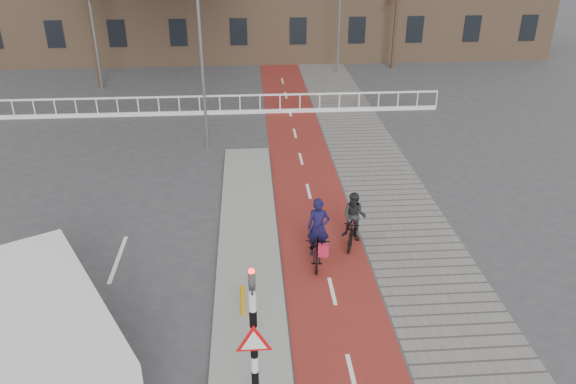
{
  "coord_description": "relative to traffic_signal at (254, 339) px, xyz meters",
  "views": [
    {
      "loc": [
        -0.55,
        -10.07,
        9.0
      ],
      "look_at": [
        0.54,
        5.0,
        1.5
      ],
      "focal_mm": 35.0,
      "sensor_mm": 36.0,
      "label": 1
    }
  ],
  "objects": [
    {
      "name": "tree_right",
      "position": [
        9.43,
        27.75,
        1.2
      ],
      "size": [
        0.21,
        0.21,
        6.39
      ],
      "primitive_type": "cylinder",
      "color": "#311F16",
      "rests_on": "ground"
    },
    {
      "name": "bollard",
      "position": [
        -0.26,
        3.09,
        -1.46
      ],
      "size": [
        0.12,
        0.12,
        0.83
      ],
      "primitive_type": "cylinder",
      "color": "#CD8B0B",
      "rests_on": "curb_island"
    },
    {
      "name": "curb_island",
      "position": [
        -0.1,
        6.02,
        -1.93
      ],
      "size": [
        1.8,
        16.0,
        0.12
      ],
      "primitive_type": "cube",
      "color": "gray",
      "rests_on": "ground"
    },
    {
      "name": "cyclist_far",
      "position": [
        3.05,
        6.3,
        -1.26
      ],
      "size": [
        0.99,
        1.63,
        1.72
      ],
      "rotation": [
        0.0,
        0.0,
        -0.38
      ],
      "color": "black",
      "rests_on": "bike_lane"
    },
    {
      "name": "cyclist_near",
      "position": [
        1.88,
        5.48,
        -1.32
      ],
      "size": [
        0.93,
        1.97,
        1.98
      ],
      "rotation": [
        0.0,
        0.0,
        -0.14
      ],
      "color": "black",
      "rests_on": "bike_lane"
    },
    {
      "name": "sidewalk",
      "position": [
        4.9,
        12.02,
        -1.98
      ],
      "size": [
        3.0,
        60.0,
        0.01
      ],
      "primitive_type": "cube",
      "color": "slate",
      "rests_on": "ground"
    },
    {
      "name": "van",
      "position": [
        -4.13,
        0.97,
        -0.78
      ],
      "size": [
        4.49,
        5.72,
        2.3
      ],
      "rotation": [
        0.0,
        0.0,
        0.51
      ],
      "color": "silver",
      "rests_on": "ground"
    },
    {
      "name": "streetlight_right",
      "position": [
        5.71,
        26.92,
        2.11
      ],
      "size": [
        0.12,
        0.12,
        8.2
      ],
      "primitive_type": "cylinder",
      "color": "slate",
      "rests_on": "ground"
    },
    {
      "name": "traffic_signal",
      "position": [
        0.0,
        0.0,
        0.0
      ],
      "size": [
        0.8,
        0.8,
        3.68
      ],
      "color": "black",
      "rests_on": "curb_island"
    },
    {
      "name": "streetlight_left",
      "position": [
        -8.31,
        24.03,
        2.04
      ],
      "size": [
        0.12,
        0.12,
        8.07
      ],
      "primitive_type": "cylinder",
      "color": "slate",
      "rests_on": "ground"
    },
    {
      "name": "bike_lane",
      "position": [
        2.1,
        12.02,
        -1.98
      ],
      "size": [
        2.5,
        60.0,
        0.01
      ],
      "primitive_type": "cube",
      "color": "maroon",
      "rests_on": "ground"
    },
    {
      "name": "streetlight_near",
      "position": [
        -1.78,
        14.5,
        2.39
      ],
      "size": [
        0.12,
        0.12,
        8.76
      ],
      "primitive_type": "cylinder",
      "color": "slate",
      "rests_on": "ground"
    },
    {
      "name": "railing",
      "position": [
        -4.4,
        19.02,
        -1.68
      ],
      "size": [
        28.0,
        0.1,
        0.99
      ],
      "color": "silver",
      "rests_on": "ground"
    },
    {
      "name": "ground",
      "position": [
        0.6,
        2.02,
        -1.99
      ],
      "size": [
        120.0,
        120.0,
        0.0
      ],
      "primitive_type": "plane",
      "color": "#38383A",
      "rests_on": "ground"
    },
    {
      "name": "tree_mid",
      "position": [
        -8.5,
        24.52,
        1.74
      ],
      "size": [
        0.24,
        0.24,
        7.45
      ],
      "primitive_type": "cylinder",
      "color": "#311F16",
      "rests_on": "ground"
    }
  ]
}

